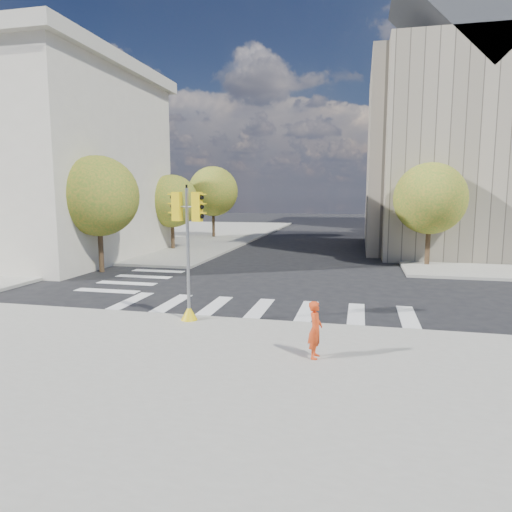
% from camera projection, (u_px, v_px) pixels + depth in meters
% --- Properties ---
extents(ground, '(160.00, 160.00, 0.00)m').
position_uv_depth(ground, '(272.00, 297.00, 19.35)').
color(ground, black).
rests_on(ground, ground).
extents(sidewalk_near, '(30.00, 14.00, 0.15)m').
position_uv_depth(sidewalk_near, '(164.00, 420.00, 8.72)').
color(sidewalk_near, gray).
rests_on(sidewalk_near, ground).
extents(sidewalk_far_left, '(28.00, 40.00, 0.15)m').
position_uv_depth(sidewalk_far_left, '(135.00, 234.00, 48.87)').
color(sidewalk_far_left, gray).
rests_on(sidewalk_far_left, ground).
extents(classical_building, '(19.00, 15.00, 12.70)m').
position_uv_depth(classical_building, '(3.00, 162.00, 30.62)').
color(classical_building, beige).
rests_on(classical_building, ground).
extents(tree_lw_near, '(4.40, 4.40, 6.41)m').
position_uv_depth(tree_lw_near, '(98.00, 196.00, 24.96)').
color(tree_lw_near, '#382616').
rests_on(tree_lw_near, ground).
extents(tree_lw_mid, '(4.00, 4.00, 5.77)m').
position_uv_depth(tree_lw_mid, '(172.00, 201.00, 34.67)').
color(tree_lw_mid, '#382616').
rests_on(tree_lw_mid, ground).
extents(tree_lw_far, '(4.80, 4.80, 6.95)m').
position_uv_depth(tree_lw_far, '(213.00, 191.00, 44.22)').
color(tree_lw_far, '#382616').
rests_on(tree_lw_far, ground).
extents(tree_re_near, '(4.20, 4.20, 6.16)m').
position_uv_depth(tree_re_near, '(430.00, 199.00, 26.79)').
color(tree_re_near, '#382616').
rests_on(tree_re_near, ground).
extents(tree_re_mid, '(4.60, 4.60, 6.66)m').
position_uv_depth(tree_re_mid, '(409.00, 193.00, 38.33)').
color(tree_re_mid, '#382616').
rests_on(tree_re_mid, ground).
extents(tree_re_far, '(4.00, 4.00, 5.88)m').
position_uv_depth(tree_re_far, '(398.00, 198.00, 49.99)').
color(tree_re_far, '#382616').
rests_on(tree_re_far, ground).
extents(lamp_near, '(0.35, 0.18, 8.11)m').
position_uv_depth(lamp_near, '(430.00, 190.00, 30.47)').
color(lamp_near, black).
rests_on(lamp_near, sidewalk_far_right).
extents(lamp_far, '(0.35, 0.18, 8.11)m').
position_uv_depth(lamp_far, '(409.00, 191.00, 43.98)').
color(lamp_far, black).
rests_on(lamp_far, sidewalk_far_right).
extents(traffic_signal, '(1.08, 0.56, 4.49)m').
position_uv_depth(traffic_signal, '(188.00, 264.00, 15.06)').
color(traffic_signal, '#DEBA0B').
rests_on(traffic_signal, sidewalk_near).
extents(photographer, '(0.39, 0.57, 1.49)m').
position_uv_depth(photographer, '(315.00, 330.00, 11.69)').
color(photographer, red).
rests_on(photographer, sidewalk_near).
extents(planter_wall, '(6.01, 0.81, 0.50)m').
position_uv_depth(planter_wall, '(40.00, 263.00, 26.19)').
color(planter_wall, silver).
rests_on(planter_wall, sidewalk_left_near).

